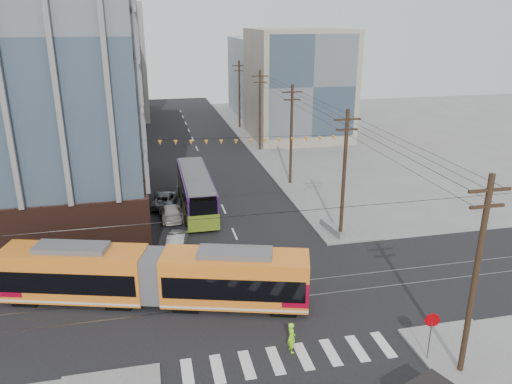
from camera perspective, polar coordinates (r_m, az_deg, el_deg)
The scene contains 15 objects.
ground at distance 31.29m, azimuth 2.27°, elevation -15.18°, with size 160.00×160.00×0.00m, color slate.
bg_bldg_nw_near at distance 78.00m, azimuth -20.50°, elevation 11.86°, with size 18.00×16.00×18.00m, color #8C99A5.
bg_bldg_ne_near at distance 76.92m, azimuth 4.84°, elevation 12.14°, with size 14.00×14.00×16.00m, color gray.
bg_bldg_nw_far at distance 97.40m, azimuth -17.34°, elevation 14.09°, with size 16.00×18.00×20.00m, color gray.
bg_bldg_ne_far at distance 96.67m, azimuth 2.40°, elevation 13.10°, with size 16.00×16.00×14.00m, color #8C99A5.
utility_pole_near at distance 27.18m, azimuth 23.73°, elevation -9.20°, with size 0.30×0.30×11.00m, color black.
utility_pole_far at distance 83.17m, azimuth -1.90°, elevation 11.02°, with size 0.30×0.30×11.00m, color black.
streetcar at distance 33.27m, azimuth -11.56°, elevation -9.44°, with size 19.85×2.79×3.83m, color orange, non-canonical shape.
city_bus at distance 48.50m, azimuth -6.87°, elevation 0.12°, with size 2.76×12.72×3.60m, color #32174C, non-canonical shape.
parked_car_silver at distance 41.00m, azimuth -8.99°, elevation -5.43°, with size 1.42×4.06×1.34m, color #9B9B9B.
parked_car_white at distance 46.74m, azimuth -9.74°, elevation -2.27°, with size 1.89×4.66×1.35m, color beige.
parked_car_grey at distance 50.05m, azimuth -10.40°, elevation -0.79°, with size 2.31×5.02×1.39m, color slate.
pedestrian at distance 28.94m, azimuth 4.07°, elevation -16.23°, with size 0.67×0.44×1.84m, color #98FF21.
stop_sign at distance 29.50m, azimuth 19.23°, elevation -15.54°, with size 0.84×0.84×2.77m, color #A60006, non-canonical shape.
jersey_barrier at distance 43.72m, azimuth 8.72°, elevation -4.23°, with size 0.81×3.58×0.72m, color slate.
Camera 1 is at (-6.77, -24.82, 17.81)m, focal length 35.00 mm.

